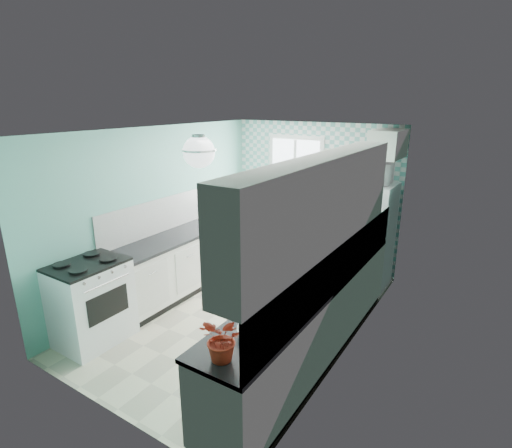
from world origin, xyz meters
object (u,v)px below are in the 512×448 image
Objects in this scene: ceiling_light at (199,152)px; fridge at (367,236)px; stove at (91,301)px; fruit_bowl at (254,330)px; microwave at (372,173)px; potted_plant at (223,340)px; sink at (341,259)px.

ceiling_light is 0.21× the size of fridge.
ceiling_light is 2.27m from stove.
fruit_bowl is (0.09, -3.36, 0.14)m from fridge.
stove is 1.78× the size of microwave.
fruit_bowl is at bearing 90.00° from potted_plant.
fruit_bowl is (2.40, -0.07, 0.45)m from stove.
stove is 3.44× the size of fruit_bowl.
stove is at bearing 52.34° from microwave.
fridge is at bearing 55.73° from stove.
microwave reaches higher than stove.
stove is 2.52m from potted_plant.
fruit_bowl is 3.47m from microwave.
fruit_bowl is at bearing -85.82° from fridge.
fruit_bowl is at bearing -0.94° from stove.
ceiling_light is at bearing 64.14° from microwave.
microwave reaches higher than fruit_bowl.
fruit_bowl is 0.46m from potted_plant.
sink is 2.01m from fruit_bowl.
ceiling_light is 0.95× the size of potted_plant.
ceiling_light is 3.18m from fridge.
ceiling_light reaches higher than sink.
potted_plant is at bearing 88.75° from microwave.
potted_plant is (2.40, -0.51, 0.60)m from stove.
sink reaches higher than stove.
stove is (-1.20, -0.71, -1.80)m from ceiling_light.
sink is (0.09, -1.35, 0.10)m from fridge.
microwave reaches higher than sink.
sink is 1.44× the size of potted_plant.
microwave is (0.00, 0.00, 0.99)m from fridge.
microwave is (-0.09, 3.36, 0.84)m from fruit_bowl.
fruit_bowl is (-0.00, -2.01, 0.05)m from sink.
stove is 2.44m from fruit_bowl.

